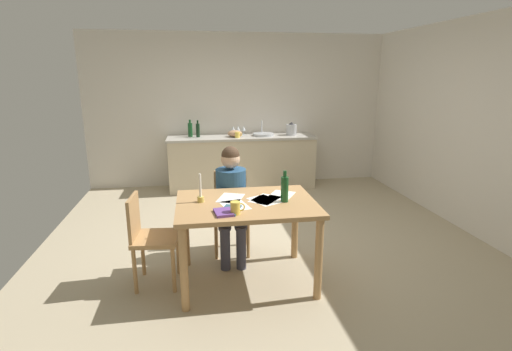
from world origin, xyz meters
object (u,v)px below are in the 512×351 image
at_px(person_seated, 231,196).
at_px(wine_glass_by_kettle, 238,129).
at_px(stovetop_kettle, 291,129).
at_px(chair_side_empty, 149,236).
at_px(coffee_mug, 236,208).
at_px(wine_glass_near_sink, 244,128).
at_px(teacup_on_counter, 237,135).
at_px(bottle_vinegar, 198,130).
at_px(mixing_bowl, 235,133).
at_px(wine_bottle_on_table, 285,189).
at_px(dining_table, 246,214).
at_px(candlestick, 200,194).
at_px(wine_glass_back_left, 233,129).
at_px(chair_at_table, 231,207).
at_px(bottle_oil, 190,129).
at_px(sink_unit, 263,134).
at_px(book_cookery, 230,210).
at_px(book_magazine, 224,212).

height_order(person_seated, wine_glass_by_kettle, person_seated).
bearing_deg(stovetop_kettle, chair_side_empty, -124.43).
bearing_deg(stovetop_kettle, coffee_mug, -111.15).
height_order(wine_glass_near_sink, teacup_on_counter, wine_glass_near_sink).
height_order(bottle_vinegar, stovetop_kettle, bottle_vinegar).
relative_size(chair_side_empty, mixing_bowl, 3.56).
bearing_deg(chair_side_empty, person_seated, 30.32).
xyz_separation_m(wine_bottle_on_table, teacup_on_counter, (-0.09, 3.04, 0.03)).
distance_m(dining_table, candlestick, 0.46).
xyz_separation_m(coffee_mug, wine_glass_back_left, (0.34, 3.59, 0.16)).
relative_size(coffee_mug, mixing_bowl, 0.50).
xyz_separation_m(chair_at_table, person_seated, (-0.01, -0.15, 0.18)).
relative_size(candlestick, wine_glass_by_kettle, 1.72).
xyz_separation_m(bottle_oil, wine_glass_back_left, (0.73, 0.06, -0.01)).
xyz_separation_m(coffee_mug, wine_bottle_on_table, (0.48, 0.26, 0.07)).
bearing_deg(sink_unit, wine_glass_near_sink, 155.45).
bearing_deg(wine_bottle_on_table, dining_table, 172.60).
bearing_deg(teacup_on_counter, wine_glass_by_kettle, 81.45).
relative_size(bottle_vinegar, wine_glass_near_sink, 1.82).
relative_size(stovetop_kettle, wine_glass_by_kettle, 1.43).
bearing_deg(wine_glass_back_left, bottle_vinegar, -167.09).
bearing_deg(chair_side_empty, book_cookery, -22.86).
bearing_deg(dining_table, wine_glass_near_sink, 83.19).
bearing_deg(bottle_vinegar, wine_glass_near_sink, 10.00).
bearing_deg(chair_side_empty, wine_glass_by_kettle, 69.64).
distance_m(chair_side_empty, teacup_on_counter, 3.16).
distance_m(chair_at_table, bottle_oil, 2.61).
xyz_separation_m(wine_glass_near_sink, teacup_on_counter, (-0.14, -0.30, -0.06)).
bearing_deg(wine_glass_back_left, sink_unit, -16.27).
relative_size(dining_table, mixing_bowl, 5.19).
bearing_deg(chair_at_table, wine_glass_back_left, 83.58).
bearing_deg(chair_side_empty, bottle_oil, 83.16).
bearing_deg(stovetop_kettle, book_magazine, -112.74).
height_order(chair_side_empty, bottle_vinegar, bottle_vinegar).
bearing_deg(sink_unit, stovetop_kettle, -0.48).
height_order(coffee_mug, mixing_bowl, mixing_bowl).
relative_size(person_seated, stovetop_kettle, 5.43).
relative_size(book_magazine, sink_unit, 0.54).
height_order(chair_at_table, candlestick, candlestick).
bearing_deg(coffee_mug, wine_glass_near_sink, 81.74).
bearing_deg(wine_glass_by_kettle, wine_glass_near_sink, 0.00).
xyz_separation_m(chair_at_table, teacup_on_counter, (0.33, 2.29, 0.45)).
relative_size(chair_at_table, bottle_vinegar, 3.16).
distance_m(chair_side_empty, bottle_vinegar, 3.16).
distance_m(person_seated, coffee_mug, 0.87).
xyz_separation_m(bottle_vinegar, wine_glass_by_kettle, (0.69, 0.14, -0.01)).
distance_m(dining_table, wine_bottle_on_table, 0.42).
xyz_separation_m(bottle_vinegar, wine_glass_near_sink, (0.78, 0.14, -0.01)).
bearing_deg(bottle_oil, wine_glass_near_sink, 4.05).
distance_m(dining_table, chair_at_table, 0.73).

